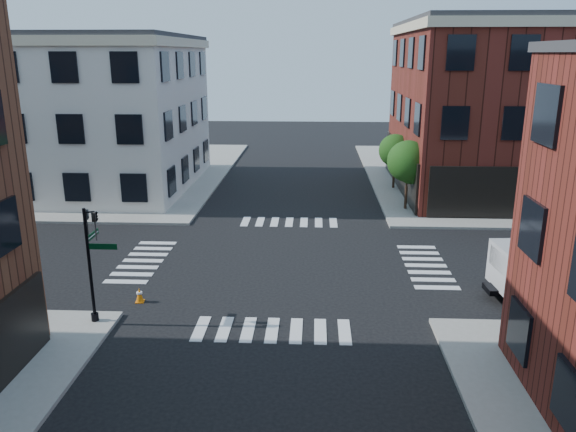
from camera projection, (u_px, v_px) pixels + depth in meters
The scene contains 8 objects.
ground at pixel (283, 263), 27.69m from camera, with size 120.00×120.00×0.00m, color black.
sidewalk_ne at pixel (548, 176), 46.85m from camera, with size 30.00×30.00×0.15m, color gray.
sidewalk_nw at pixel (56, 172), 48.78m from camera, with size 30.00×30.00×0.15m, color gray.
building_nw at pixel (44, 115), 42.38m from camera, with size 22.00×16.00×11.00m, color silver.
tree_near at pixel (409, 163), 36.03m from camera, with size 2.69×2.69×4.49m.
tree_far at pixel (396, 152), 41.87m from camera, with size 2.43×2.43×4.07m.
signal_pole at pixel (92, 253), 20.80m from camera, with size 1.29×1.24×4.60m.
traffic_cone at pixel (140, 295), 23.30m from camera, with size 0.39×0.39×0.64m.
Camera 1 is at (1.50, -25.90, 9.97)m, focal length 35.00 mm.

